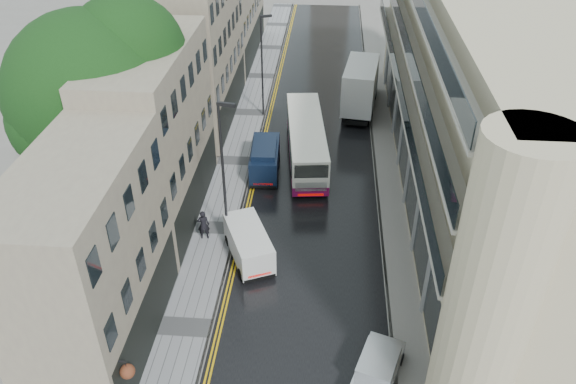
% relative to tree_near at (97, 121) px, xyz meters
% --- Properties ---
extents(road, '(9.00, 85.00, 0.02)m').
position_rel_tree_near_xyz_m(road, '(12.50, 7.50, -6.94)').
color(road, black).
rests_on(road, ground).
extents(left_sidewalk, '(2.70, 85.00, 0.12)m').
position_rel_tree_near_xyz_m(left_sidewalk, '(6.65, 7.50, -6.89)').
color(left_sidewalk, gray).
rests_on(left_sidewalk, ground).
extents(right_sidewalk, '(1.80, 85.00, 0.12)m').
position_rel_tree_near_xyz_m(right_sidewalk, '(17.90, 7.50, -6.89)').
color(right_sidewalk, slate).
rests_on(right_sidewalk, ground).
extents(old_shop_row, '(4.50, 56.00, 12.00)m').
position_rel_tree_near_xyz_m(old_shop_row, '(3.05, 10.00, -0.95)').
color(old_shop_row, gray).
rests_on(old_shop_row, ground).
extents(modern_block, '(8.00, 40.00, 14.00)m').
position_rel_tree_near_xyz_m(modern_block, '(22.80, 6.00, 0.05)').
color(modern_block, tan).
rests_on(modern_block, ground).
extents(tree_near, '(10.56, 10.56, 13.89)m').
position_rel_tree_near_xyz_m(tree_near, '(0.00, 0.00, 0.00)').
color(tree_near, black).
rests_on(tree_near, ground).
extents(tree_far, '(9.24, 9.24, 12.46)m').
position_rel_tree_near_xyz_m(tree_far, '(0.30, 13.00, -0.72)').
color(tree_far, black).
rests_on(tree_far, ground).
extents(cream_bus, '(3.70, 11.18, 2.99)m').
position_rel_tree_near_xyz_m(cream_bus, '(11.08, 5.13, -5.43)').
color(cream_bus, white).
rests_on(cream_bus, road).
extents(white_lorry, '(3.64, 8.78, 4.47)m').
position_rel_tree_near_xyz_m(white_lorry, '(14.74, 15.47, -4.69)').
color(white_lorry, silver).
rests_on(white_lorry, road).
extents(white_van, '(3.56, 4.90, 2.04)m').
position_rel_tree_near_xyz_m(white_van, '(8.94, -5.21, -5.91)').
color(white_van, silver).
rests_on(white_van, road).
extents(navy_van, '(2.17, 4.94, 2.48)m').
position_rel_tree_near_xyz_m(navy_van, '(8.20, 4.45, -5.69)').
color(navy_van, black).
rests_on(navy_van, road).
extents(pedestrian, '(0.80, 0.60, 1.99)m').
position_rel_tree_near_xyz_m(pedestrian, '(6.16, -1.86, -5.83)').
color(pedestrian, black).
rests_on(pedestrian, left_sidewalk).
extents(lamp_post_near, '(1.06, 0.43, 9.19)m').
position_rel_tree_near_xyz_m(lamp_post_near, '(7.64, -1.97, -2.23)').
color(lamp_post_near, black).
rests_on(lamp_post_near, left_sidewalk).
extents(lamp_post_far, '(0.97, 0.56, 8.53)m').
position_rel_tree_near_xyz_m(lamp_post_far, '(7.80, 15.48, -2.56)').
color(lamp_post_far, black).
rests_on(lamp_post_far, left_sidewalk).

